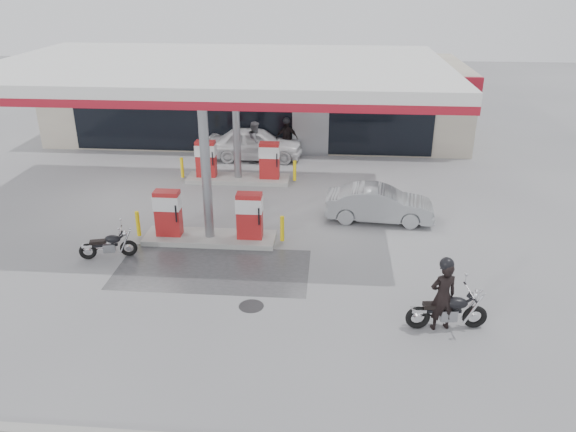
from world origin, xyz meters
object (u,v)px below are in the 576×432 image
at_px(pump_island_far, 238,165).
at_px(biker_main, 443,296).
at_px(attendant, 256,142).
at_px(parked_car_left, 174,130).
at_px(parked_car_right, 345,133).
at_px(biker_walking, 287,138).
at_px(pump_island_near, 209,222).
at_px(hatchback_silver, 379,204).
at_px(sedan_white, 255,143).
at_px(parked_motorcycle, 109,246).
at_px(main_motorcycle, 448,312).

xyz_separation_m(pump_island_far, biker_main, (7.03, -10.61, 0.26)).
relative_size(pump_island_far, attendant, 2.60).
distance_m(parked_car_left, parked_car_right, 9.24).
bearing_deg(attendant, biker_walking, -48.16).
distance_m(pump_island_near, parked_car_right, 12.90).
xyz_separation_m(pump_island_far, hatchback_silver, (5.91, -3.80, -0.06)).
height_order(sedan_white, parked_car_left, sedan_white).
bearing_deg(pump_island_near, sedan_white, 87.90).
relative_size(pump_island_far, biker_main, 2.66).
height_order(hatchback_silver, biker_walking, biker_walking).
bearing_deg(parked_motorcycle, pump_island_far, 53.00).
height_order(biker_main, parked_car_left, biker_main).
bearing_deg(pump_island_near, biker_main, -33.28).
xyz_separation_m(biker_main, parked_car_left, (-11.53, 16.61, -0.39)).
distance_m(pump_island_far, parked_motorcycle, 8.07).
distance_m(pump_island_near, pump_island_far, 6.00).
height_order(main_motorcycle, biker_main, biker_main).
relative_size(pump_island_near, parked_car_left, 1.29).
bearing_deg(parked_motorcycle, hatchback_silver, 7.25).
bearing_deg(parked_car_right, parked_car_left, 65.75).
xyz_separation_m(hatchback_silver, biker_walking, (-4.08, 7.53, 0.28)).
relative_size(attendant, parked_car_left, 0.49).
relative_size(parked_car_left, parked_car_right, 0.85).
bearing_deg(pump_island_near, parked_car_left, 110.56).
relative_size(attendant, hatchback_silver, 0.50).
xyz_separation_m(main_motorcycle, parked_car_right, (-2.48, 16.59, 0.17)).
bearing_deg(sedan_white, pump_island_far, 173.64).
relative_size(parked_motorcycle, sedan_white, 0.39).
height_order(sedan_white, biker_walking, biker_walking).
bearing_deg(hatchback_silver, biker_walking, 32.54).
bearing_deg(pump_island_near, pump_island_far, 90.00).
distance_m(pump_island_near, main_motorcycle, 8.56).
bearing_deg(attendant, biker_main, -145.25).
distance_m(sedan_white, parked_car_right, 5.22).
bearing_deg(biker_walking, attendant, -157.96).
xyz_separation_m(attendant, hatchback_silver, (5.49, -6.60, -0.34)).
height_order(pump_island_far, sedan_white, pump_island_far).
bearing_deg(hatchback_silver, attendant, 43.87).
bearing_deg(sedan_white, pump_island_near, 177.56).
distance_m(parked_motorcycle, hatchback_silver, 9.62).
distance_m(pump_island_far, sedan_white, 3.22).
height_order(main_motorcycle, attendant, attendant).
xyz_separation_m(pump_island_near, biker_main, (7.03, -4.61, 0.26)).
bearing_deg(pump_island_far, attendant, 81.56).
height_order(pump_island_near, biker_main, biker_main).
height_order(pump_island_near, parked_motorcycle, pump_island_near).
bearing_deg(pump_island_near, attendant, 87.30).
bearing_deg(parked_car_right, sedan_white, 98.19).
distance_m(pump_island_far, attendant, 2.84).
xyz_separation_m(pump_island_near, attendant, (0.42, 8.80, 0.28)).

